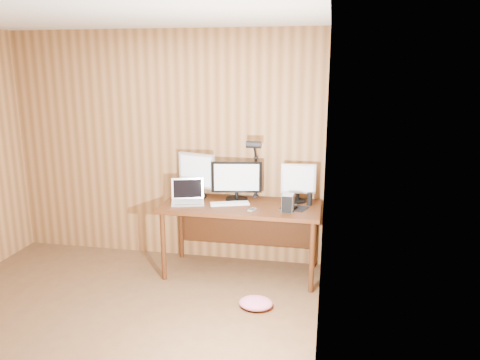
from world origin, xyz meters
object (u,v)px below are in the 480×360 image
(monitor_left, at_px, (197,174))
(mouse, at_px, (295,206))
(keyboard, at_px, (230,203))
(phone, at_px, (252,210))
(hard_drive, at_px, (288,203))
(monitor_center, at_px, (237,180))
(desk, at_px, (242,214))
(laptop, at_px, (188,197))
(speaker, at_px, (310,199))
(monitor_right, at_px, (298,182))
(desk_lamp, at_px, (255,161))

(monitor_left, height_order, mouse, monitor_left)
(keyboard, relative_size, phone, 3.57)
(hard_drive, bearing_deg, monitor_center, 156.53)
(desk, xyz_separation_m, mouse, (0.54, -0.08, 0.14))
(laptop, relative_size, keyboard, 0.95)
(hard_drive, height_order, speaker, hard_drive)
(desk, relative_size, hard_drive, 9.53)
(mouse, xyz_separation_m, speaker, (0.14, 0.12, 0.04))
(speaker, bearing_deg, phone, -152.69)
(laptop, xyz_separation_m, mouse, (1.10, -0.00, -0.04))
(monitor_center, height_order, keyboard, monitor_center)
(monitor_left, bearing_deg, speaker, 12.58)
(laptop, xyz_separation_m, hard_drive, (1.04, -0.12, 0.03))
(speaker, bearing_deg, monitor_right, 141.74)
(mouse, distance_m, hard_drive, 0.14)
(keyboard, height_order, desk_lamp, desk_lamp)
(hard_drive, bearing_deg, keyboard, 172.08)
(monitor_center, relative_size, keyboard, 1.28)
(desk, bearing_deg, monitor_right, 13.94)
(keyboard, bearing_deg, speaker, -9.61)
(desk, relative_size, phone, 13.92)
(desk_lamp, bearing_deg, hard_drive, -29.55)
(monitor_center, xyz_separation_m, mouse, (0.62, -0.16, -0.19))
(phone, xyz_separation_m, speaker, (0.54, 0.28, 0.06))
(speaker, bearing_deg, hard_drive, -129.72)
(monitor_left, xyz_separation_m, laptop, (-0.04, -0.20, -0.20))
(mouse, distance_m, phone, 0.43)
(monitor_left, relative_size, monitor_right, 1.18)
(monitor_right, relative_size, keyboard, 0.98)
(desk, bearing_deg, speaker, 3.32)
(desk, bearing_deg, phone, -59.20)
(monitor_right, distance_m, speaker, 0.22)
(monitor_left, height_order, keyboard, monitor_left)
(monitor_center, bearing_deg, laptop, -171.35)
(monitor_right, height_order, laptop, monitor_right)
(desk, height_order, desk_lamp, desk_lamp)
(desk_lamp, bearing_deg, monitor_left, -163.51)
(monitor_left, relative_size, hard_drive, 2.83)
(monitor_right, relative_size, laptop, 1.03)
(monitor_left, distance_m, speaker, 1.22)
(desk, distance_m, hard_drive, 0.56)
(monitor_right, relative_size, hard_drive, 2.39)
(monitor_right, relative_size, speaker, 3.17)
(phone, bearing_deg, keyboard, 165.71)
(monitor_right, bearing_deg, keyboard, -168.15)
(hard_drive, bearing_deg, mouse, 66.00)
(monitor_center, xyz_separation_m, speaker, (0.76, -0.04, -0.15))
(monitor_left, relative_size, phone, 4.14)
(mouse, height_order, speaker, speaker)
(monitor_center, relative_size, monitor_right, 1.31)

